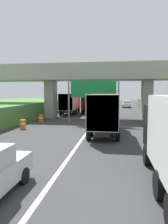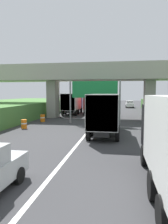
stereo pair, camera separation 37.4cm
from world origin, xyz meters
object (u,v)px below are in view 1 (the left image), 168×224
at_px(truck_blue, 70,103).
at_px(construction_barrel_4, 52,114).
at_px(car_white, 126,104).
at_px(overhead_highway_sign, 93,92).
at_px(construction_barrel_2, 23,124).
at_px(truck_red, 90,102).
at_px(truck_green, 105,112).
at_px(construction_barrel_3, 41,118).

bearing_deg(truck_blue, construction_barrel_4, -108.77).
height_order(car_white, construction_barrel_4, car_white).
distance_m(overhead_highway_sign, truck_blue, 11.60).
bearing_deg(truck_blue, construction_barrel_2, -96.08).
bearing_deg(truck_red, overhead_highway_sign, -81.92).
xyz_separation_m(truck_green, truck_blue, (-6.58, 16.52, 0.00)).
bearing_deg(construction_barrel_2, truck_red, 74.26).
xyz_separation_m(truck_green, construction_barrel_2, (-8.16, 1.71, -1.47)).
distance_m(car_white, construction_barrel_4, 25.34).
relative_size(truck_green, construction_barrel_4, 8.11).
distance_m(truck_red, construction_barrel_3, 12.89).
bearing_deg(truck_green, truck_red, 100.32).
relative_size(overhead_highway_sign, car_white, 1.43).
bearing_deg(overhead_highway_sign, construction_barrel_2, -145.74).
height_order(car_white, construction_barrel_2, car_white).
bearing_deg(truck_red, truck_blue, -146.47).
distance_m(truck_red, construction_barrel_4, 8.52).
relative_size(car_white, construction_barrel_3, 4.56).
distance_m(car_white, construction_barrel_3, 29.84).
bearing_deg(construction_barrel_3, truck_red, 68.30).
xyz_separation_m(construction_barrel_3, construction_barrel_4, (-0.07, 5.02, 0.00)).
bearing_deg(overhead_highway_sign, truck_red, 98.08).
distance_m(truck_red, construction_barrel_2, 17.64).
xyz_separation_m(car_white, construction_barrel_2, (-11.76, -32.46, -0.40)).
height_order(overhead_highway_sign, car_white, overhead_highway_sign).
xyz_separation_m(truck_red, truck_green, (3.39, -18.63, 0.00)).
bearing_deg(construction_barrel_3, overhead_highway_sign, -5.00).
bearing_deg(construction_barrel_3, construction_barrel_2, -90.39).
relative_size(construction_barrel_2, construction_barrel_3, 1.00).
bearing_deg(overhead_highway_sign, construction_barrel_4, 139.64).
bearing_deg(car_white, construction_barrel_4, -117.77).
bearing_deg(truck_blue, car_white, 60.02).
relative_size(truck_green, car_white, 1.78).
xyz_separation_m(overhead_highway_sign, car_white, (5.23, 28.00, -2.79)).
bearing_deg(truck_red, car_white, 65.76).
relative_size(truck_red, car_white, 1.78).
bearing_deg(overhead_highway_sign, truck_blue, 115.60).
xyz_separation_m(overhead_highway_sign, construction_barrel_4, (-6.58, 5.59, -3.19)).
height_order(truck_red, construction_barrel_2, truck_red).
relative_size(truck_red, construction_barrel_4, 8.11).
xyz_separation_m(construction_barrel_2, construction_barrel_4, (-0.04, 10.04, 0.00)).
xyz_separation_m(truck_blue, construction_barrel_2, (-1.58, -14.80, -1.47)).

